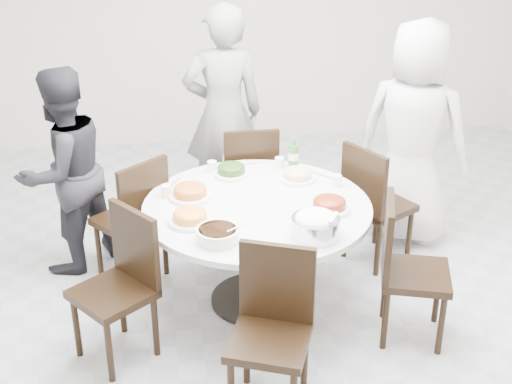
{
  "coord_description": "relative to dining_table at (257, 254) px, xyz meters",
  "views": [
    {
      "loc": [
        -0.84,
        -4.17,
        2.86
      ],
      "look_at": [
        -0.26,
        -0.02,
        0.82
      ],
      "focal_mm": 50.0,
      "sensor_mm": 36.0,
      "label": 1
    }
  ],
  "objects": [
    {
      "name": "dish_redbrown",
      "position": [
        0.45,
        -0.14,
        0.41
      ],
      "size": [
        0.27,
        0.27,
        0.07
      ],
      "primitive_type": "cylinder",
      "color": "white",
      "rests_on": "dining_table"
    },
    {
      "name": "diner_left",
      "position": [
        -1.3,
        0.69,
        0.39
      ],
      "size": [
        0.94,
        0.93,
        1.53
      ],
      "primitive_type": "imported",
      "rotation": [
        0.0,
        0.0,
        3.88
      ],
      "color": "black",
      "rests_on": "floor"
    },
    {
      "name": "dish_orange",
      "position": [
        -0.43,
        0.17,
        0.41
      ],
      "size": [
        0.28,
        0.28,
        0.08
      ],
      "primitive_type": "cylinder",
      "color": "white",
      "rests_on": "dining_table"
    },
    {
      "name": "tea_cups",
      "position": [
        0.02,
        0.6,
        0.42
      ],
      "size": [
        0.07,
        0.07,
        0.08
      ],
      "primitive_type": "cylinder",
      "color": "white",
      "rests_on": "dining_table"
    },
    {
      "name": "wall_back",
      "position": [
        0.26,
        3.07,
        1.02
      ],
      "size": [
        6.0,
        0.01,
        2.8
      ],
      "primitive_type": "cube",
      "color": "silver",
      "rests_on": "ground"
    },
    {
      "name": "beverage_bottle",
      "position": [
        0.34,
        0.52,
        0.5
      ],
      "size": [
        0.07,
        0.07,
        0.25
      ],
      "primitive_type": "cylinder",
      "color": "#2A692A",
      "rests_on": "dining_table"
    },
    {
      "name": "diner_right",
      "position": [
        1.32,
        0.77,
        0.5
      ],
      "size": [
        1.03,
        0.95,
        1.76
      ],
      "primitive_type": "imported",
      "rotation": [
        0.0,
        0.0,
        2.52
      ],
      "color": "silver",
      "rests_on": "floor"
    },
    {
      "name": "dish_tofu",
      "position": [
        -0.45,
        -0.19,
        0.41
      ],
      "size": [
        0.27,
        0.27,
        0.07
      ],
      "primitive_type": "cylinder",
      "color": "white",
      "rests_on": "dining_table"
    },
    {
      "name": "chair_sw",
      "position": [
        -0.94,
        -0.46,
        0.1
      ],
      "size": [
        0.59,
        0.59,
        0.95
      ],
      "primitive_type": "cube",
      "rotation": [
        0.0,
        0.0,
        5.38
      ],
      "color": "black",
      "rests_on": "floor"
    },
    {
      "name": "rice_bowl",
      "position": [
        0.29,
        -0.46,
        0.44
      ],
      "size": [
        0.29,
        0.29,
        0.12
      ],
      "primitive_type": "cylinder",
      "color": "silver",
      "rests_on": "dining_table"
    },
    {
      "name": "diner_middle",
      "position": [
        -0.08,
        1.37,
        0.53
      ],
      "size": [
        0.69,
        0.48,
        1.8
      ],
      "primitive_type": "imported",
      "rotation": [
        0.0,
        0.0,
        3.22
      ],
      "color": "black",
      "rests_on": "floor"
    },
    {
      "name": "chair_se",
      "position": [
        0.93,
        -0.51,
        0.1
      ],
      "size": [
        0.52,
        0.52,
        0.95
      ],
      "primitive_type": "cube",
      "rotation": [
        0.0,
        0.0,
        7.56
      ],
      "color": "black",
      "rests_on": "floor"
    },
    {
      "name": "floor",
      "position": [
        0.26,
        0.07,
        -0.38
      ],
      "size": [
        6.0,
        6.0,
        0.01
      ],
      "primitive_type": "cube",
      "color": "#ADAEB2",
      "rests_on": "ground"
    },
    {
      "name": "chair_n",
      "position": [
        0.07,
        1.01,
        0.1
      ],
      "size": [
        0.43,
        0.43,
        0.95
      ],
      "primitive_type": "cube",
      "rotation": [
        0.0,
        0.0,
        3.16
      ],
      "color": "black",
      "rests_on": "floor"
    },
    {
      "name": "dining_table",
      "position": [
        0.0,
        0.0,
        0.0
      ],
      "size": [
        1.5,
        1.5,
        0.75
      ],
      "primitive_type": "cylinder",
      "color": "silver",
      "rests_on": "floor"
    },
    {
      "name": "chopsticks",
      "position": [
        -0.02,
        0.67,
        0.38
      ],
      "size": [
        0.24,
        0.04,
        0.01
      ],
      "primitive_type": null,
      "color": "tan",
      "rests_on": "dining_table"
    },
    {
      "name": "dish_pale",
      "position": [
        0.33,
        0.34,
        0.41
      ],
      "size": [
        0.25,
        0.25,
        0.07
      ],
      "primitive_type": "cylinder",
      "color": "white",
      "rests_on": "dining_table"
    },
    {
      "name": "chair_nw",
      "position": [
        -0.85,
        0.47,
        0.1
      ],
      "size": [
        0.59,
        0.59,
        0.95
      ],
      "primitive_type": "cube",
      "rotation": [
        0.0,
        0.0,
        3.84
      ],
      "color": "black",
      "rests_on": "floor"
    },
    {
      "name": "dish_greens",
      "position": [
        -0.12,
        0.49,
        0.41
      ],
      "size": [
        0.25,
        0.25,
        0.07
      ],
      "primitive_type": "cylinder",
      "color": "white",
      "rests_on": "dining_table"
    },
    {
      "name": "chair_s",
      "position": [
        -0.08,
        -1.04,
        0.1
      ],
      "size": [
        0.55,
        0.55,
        0.95
      ],
      "primitive_type": "cube",
      "rotation": [
        0.0,
        0.0,
        5.91
      ],
      "color": "black",
      "rests_on": "floor"
    },
    {
      "name": "chair_ne",
      "position": [
        0.98,
        0.44,
        0.1
      ],
      "size": [
        0.57,
        0.57,
        0.95
      ],
      "primitive_type": "cube",
      "rotation": [
        0.0,
        0.0,
        2.09
      ],
      "color": "black",
      "rests_on": "floor"
    },
    {
      "name": "soup_bowl",
      "position": [
        -0.3,
        -0.43,
        0.41
      ],
      "size": [
        0.26,
        0.26,
        0.08
      ],
      "primitive_type": "cylinder",
      "color": "white",
      "rests_on": "dining_table"
    }
  ]
}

